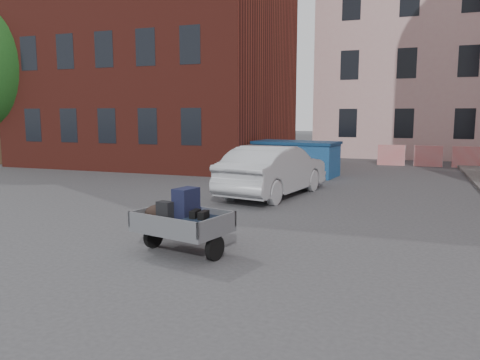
% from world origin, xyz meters
% --- Properties ---
extents(ground, '(120.00, 120.00, 0.00)m').
position_xyz_m(ground, '(0.00, 0.00, 0.00)').
color(ground, '#38383A').
rests_on(ground, ground).
extents(building_brick, '(12.00, 10.00, 14.00)m').
position_xyz_m(building_brick, '(-9.00, 13.00, 7.00)').
color(building_brick, '#591E16').
rests_on(building_brick, ground).
extents(building_pink, '(16.00, 8.00, 14.00)m').
position_xyz_m(building_pink, '(6.00, 22.00, 7.00)').
color(building_pink, '#CFA19F').
rests_on(building_pink, ground).
extents(far_building, '(6.00, 6.00, 8.00)m').
position_xyz_m(far_building, '(-20.00, 22.00, 4.00)').
color(far_building, maroon).
rests_on(far_building, ground).
extents(barriers, '(4.70, 0.18, 1.00)m').
position_xyz_m(barriers, '(4.20, 15.00, 0.50)').
color(barriers, red).
rests_on(barriers, ground).
extents(trailer, '(1.82, 1.95, 1.20)m').
position_xyz_m(trailer, '(-0.55, -1.74, 0.61)').
color(trailer, black).
rests_on(trailer, ground).
extents(dumpster, '(3.56, 2.16, 1.41)m').
position_xyz_m(dumpster, '(-1.04, 9.58, 0.71)').
color(dumpster, '#1D508B').
rests_on(dumpster, ground).
extents(silver_car, '(2.50, 4.94, 1.55)m').
position_xyz_m(silver_car, '(-0.63, 4.73, 0.78)').
color(silver_car, '#A9ACB1').
rests_on(silver_car, ground).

